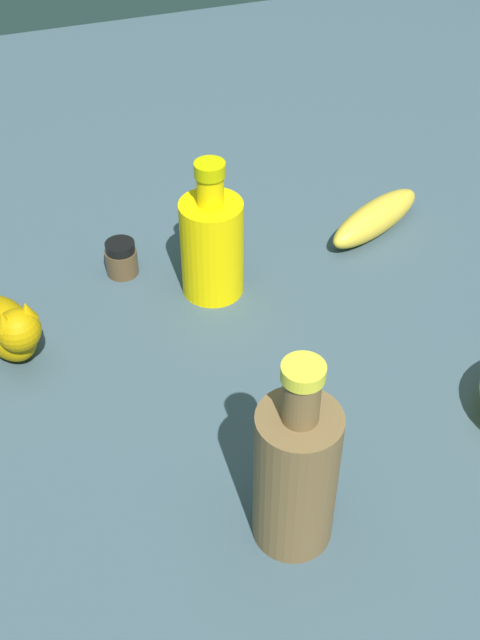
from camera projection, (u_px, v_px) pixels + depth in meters
ground at (240, 355)px, 0.89m from camera, size 2.00×2.00×0.00m
banana at (375, 218)px, 1.05m from camera, size 0.11×0.17×0.04m
bottle_short at (212, 244)px, 0.93m from camera, size 0.07×0.07×0.18m
bottle_tall at (296, 472)px, 0.67m from camera, size 0.07×0.07×0.21m
cat_figurine at (9, 328)px, 0.87m from camera, size 0.13×0.08×0.09m
nail_polish_jar at (121, 258)px, 0.99m from camera, size 0.04×0.04×0.05m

